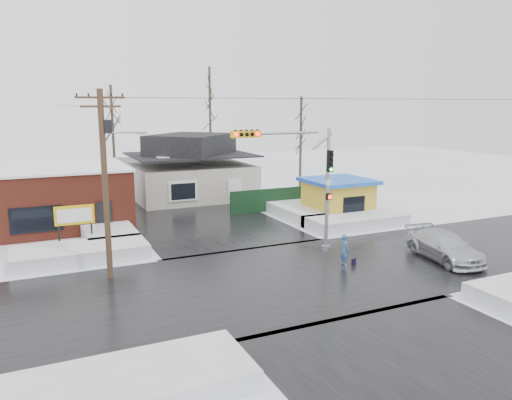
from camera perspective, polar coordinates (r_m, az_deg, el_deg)
name	(u,v)px	position (r m, az deg, el deg)	size (l,w,h in m)	color
ground	(290,277)	(24.76, 3.86, -8.72)	(120.00, 120.00, 0.00)	white
road_ns	(290,276)	(24.75, 3.86, -8.70)	(10.00, 120.00, 0.02)	black
road_ew	(290,276)	(24.75, 3.86, -8.70)	(120.00, 10.00, 0.02)	black
snowbank_nw	(81,253)	(28.63, -19.39, -5.76)	(7.00, 3.00, 0.80)	white
snowbank_ne	(356,221)	(35.00, 11.35, -2.36)	(7.00, 3.00, 0.80)	white
snowbank_sw	(132,384)	(15.77, -14.00, -19.74)	(7.00, 3.00, 0.70)	white
snowbank_nside_w	(105,229)	(33.65, -16.85, -3.16)	(3.00, 8.00, 0.80)	white
snowbank_nside_e	(295,210)	(38.04, 4.48, -1.12)	(3.00, 8.00, 0.80)	white
traffic_signal	(304,174)	(27.36, 5.48, 2.95)	(6.05, 0.68, 7.00)	gray
utility_pole	(106,174)	(24.37, -16.77, 2.92)	(3.15, 0.44, 9.00)	#382619
brick_building	(34,198)	(36.95, -24.03, 0.25)	(12.20, 8.20, 4.12)	maroon
marquee_sign	(74,216)	(30.68, -20.04, -1.77)	(2.20, 0.21, 2.55)	black
house	(191,169)	(44.81, -7.40, 3.53)	(10.40, 8.40, 5.76)	beige
kiosk	(338,198)	(37.46, 9.34, 0.24)	(4.60, 4.60, 2.88)	gold
fence	(277,199)	(39.44, 2.43, 0.08)	(8.00, 0.12, 1.80)	black
tree_far_left	(112,108)	(46.99, -16.17, 10.06)	(3.00, 3.00, 10.00)	#332821
tree_far_mid	(210,92)	(51.42, -5.31, 12.24)	(3.00, 3.00, 12.00)	#332821
tree_far_right	(301,117)	(46.65, 5.18, 9.45)	(3.00, 3.00, 9.00)	#332821
pedestrian	(345,250)	(26.43, 10.10, -5.68)	(0.61, 0.40, 1.68)	#38619D
car	(445,247)	(28.83, 20.75, -5.02)	(2.08, 5.12, 1.49)	silver
shopping_bag	(354,262)	(26.79, 11.11, -6.97)	(0.28, 0.12, 0.35)	black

